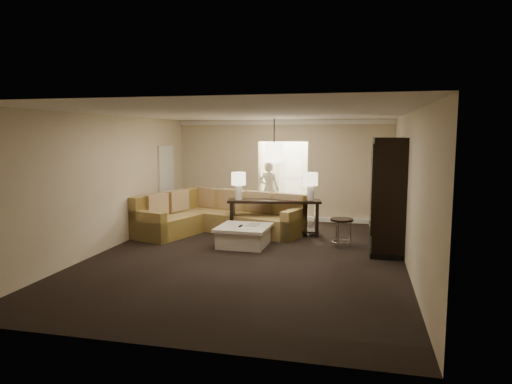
% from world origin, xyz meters
% --- Properties ---
extents(ground, '(8.00, 8.00, 0.00)m').
position_xyz_m(ground, '(0.00, 0.00, 0.00)').
color(ground, black).
rests_on(ground, ground).
extents(wall_back, '(6.00, 0.04, 2.80)m').
position_xyz_m(wall_back, '(0.00, 4.00, 1.40)').
color(wall_back, beige).
rests_on(wall_back, ground).
extents(wall_front, '(6.00, 0.04, 2.80)m').
position_xyz_m(wall_front, '(0.00, -4.00, 1.40)').
color(wall_front, beige).
rests_on(wall_front, ground).
extents(wall_left, '(0.04, 8.00, 2.80)m').
position_xyz_m(wall_left, '(-3.00, 0.00, 1.40)').
color(wall_left, beige).
rests_on(wall_left, ground).
extents(wall_right, '(0.04, 8.00, 2.80)m').
position_xyz_m(wall_right, '(3.00, 0.00, 1.40)').
color(wall_right, beige).
rests_on(wall_right, ground).
extents(ceiling, '(6.00, 8.00, 0.02)m').
position_xyz_m(ceiling, '(0.00, 0.00, 2.80)').
color(ceiling, white).
rests_on(ceiling, wall_back).
extents(crown_molding, '(6.00, 0.10, 0.12)m').
position_xyz_m(crown_molding, '(0.00, 3.95, 2.73)').
color(crown_molding, white).
rests_on(crown_molding, wall_back).
extents(baseboard, '(6.00, 0.10, 0.12)m').
position_xyz_m(baseboard, '(0.00, 3.95, 0.06)').
color(baseboard, white).
rests_on(baseboard, ground).
extents(side_door, '(0.05, 0.90, 2.10)m').
position_xyz_m(side_door, '(-2.97, 2.80, 1.05)').
color(side_door, silver).
rests_on(side_door, ground).
extents(foyer, '(1.44, 2.02, 2.80)m').
position_xyz_m(foyer, '(0.00, 5.34, 1.30)').
color(foyer, beige).
rests_on(foyer, ground).
extents(sectional_sofa, '(3.94, 2.84, 1.00)m').
position_xyz_m(sectional_sofa, '(-1.30, 1.98, 0.40)').
color(sectional_sofa, brown).
rests_on(sectional_sofa, ground).
extents(coffee_table, '(1.11, 1.11, 0.46)m').
position_xyz_m(coffee_table, '(-0.29, 0.80, 0.22)').
color(coffee_table, white).
rests_on(coffee_table, ground).
extents(console_table, '(2.26, 0.88, 0.85)m').
position_xyz_m(console_table, '(0.14, 2.00, 0.51)').
color(console_table, black).
rests_on(console_table, ground).
extents(armoire, '(0.70, 1.63, 2.34)m').
position_xyz_m(armoire, '(2.69, 1.12, 1.12)').
color(armoire, black).
rests_on(armoire, ground).
extents(drink_table, '(0.49, 0.49, 0.61)m').
position_xyz_m(drink_table, '(1.77, 1.20, 0.44)').
color(drink_table, black).
rests_on(drink_table, ground).
extents(table_lamp_left, '(0.34, 0.34, 0.65)m').
position_xyz_m(table_lamp_left, '(-0.69, 1.85, 1.29)').
color(table_lamp_left, white).
rests_on(table_lamp_left, console_table).
extents(table_lamp_right, '(0.34, 0.34, 0.65)m').
position_xyz_m(table_lamp_right, '(0.98, 2.15, 1.29)').
color(table_lamp_right, white).
rests_on(table_lamp_right, console_table).
extents(pendant_light, '(0.38, 0.38, 1.09)m').
position_xyz_m(pendant_light, '(0.00, 2.70, 1.95)').
color(pendant_light, black).
rests_on(pendant_light, ceiling).
extents(person, '(0.74, 0.57, 1.81)m').
position_xyz_m(person, '(-0.45, 4.30, 0.90)').
color(person, beige).
rests_on(person, ground).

